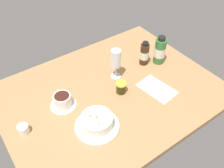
% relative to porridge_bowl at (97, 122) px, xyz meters
% --- Properties ---
extents(ground_plane, '(1.10, 0.84, 0.03)m').
position_rel_porridge_bowl_xyz_m(ground_plane, '(0.18, 0.15, -0.05)').
color(ground_plane, '#B27F51').
extents(porridge_bowl, '(0.20, 0.20, 0.08)m').
position_rel_porridge_bowl_xyz_m(porridge_bowl, '(0.00, 0.00, 0.00)').
color(porridge_bowl, white).
rests_on(porridge_bowl, ground_plane).
extents(cutlery_setting, '(0.15, 0.21, 0.01)m').
position_rel_porridge_bowl_xyz_m(cutlery_setting, '(0.39, 0.03, -0.03)').
color(cutlery_setting, white).
rests_on(cutlery_setting, ground_plane).
extents(coffee_cup, '(0.13, 0.13, 0.07)m').
position_rel_porridge_bowl_xyz_m(coffee_cup, '(-0.06, 0.21, -0.00)').
color(coffee_cup, white).
rests_on(coffee_cup, ground_plane).
extents(creamer_jug, '(0.05, 0.06, 0.05)m').
position_rel_porridge_bowl_xyz_m(creamer_jug, '(-0.28, 0.17, -0.01)').
color(creamer_jug, white).
rests_on(creamer_jug, ground_plane).
extents(wine_glass, '(0.06, 0.06, 0.17)m').
position_rel_porridge_bowl_xyz_m(wine_glass, '(0.27, 0.23, 0.08)').
color(wine_glass, white).
rests_on(wine_glass, ground_plane).
extents(jam_jar, '(0.05, 0.05, 0.06)m').
position_rel_porridge_bowl_xyz_m(jam_jar, '(0.22, 0.12, -0.00)').
color(jam_jar, '#332D0E').
rests_on(jam_jar, ground_plane).
extents(sauce_bottle_green, '(0.06, 0.06, 0.17)m').
position_rel_porridge_bowl_xyz_m(sauce_bottle_green, '(0.56, 0.19, 0.04)').
color(sauce_bottle_green, '#337233').
rests_on(sauce_bottle_green, ground_plane).
extents(sauce_bottle_brown, '(0.05, 0.05, 0.15)m').
position_rel_porridge_bowl_xyz_m(sauce_bottle_brown, '(0.47, 0.23, 0.03)').
color(sauce_bottle_brown, '#382314').
rests_on(sauce_bottle_brown, ground_plane).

